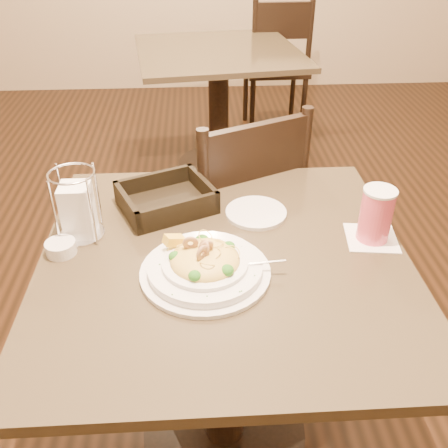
{
  "coord_description": "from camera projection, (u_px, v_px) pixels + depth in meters",
  "views": [
    {
      "loc": [
        -0.06,
        -0.97,
        1.48
      ],
      "look_at": [
        0.0,
        0.02,
        0.82
      ],
      "focal_mm": 40.0,
      "sensor_mm": 36.0,
      "label": 1
    }
  ],
  "objects": [
    {
      "name": "dining_chair_near",
      "position": [
        234.0,
        220.0,
        1.79
      ],
      "size": [
        0.56,
        0.56,
        0.93
      ],
      "rotation": [
        0.0,
        0.0,
        3.57
      ],
      "color": "black",
      "rests_on": "ground"
    },
    {
      "name": "drink_glass",
      "position": [
        376.0,
        215.0,
        1.24
      ],
      "size": [
        0.14,
        0.14,
        0.14
      ],
      "rotation": [
        0.0,
        0.0,
        -0.13
      ],
      "color": "white",
      "rests_on": "main_table"
    },
    {
      "name": "background_table",
      "position": [
        219.0,
        90.0,
        2.95
      ],
      "size": [
        1.01,
        1.01,
        0.74
      ],
      "rotation": [
        0.0,
        0.0,
        0.13
      ],
      "color": "black",
      "rests_on": "ground"
    },
    {
      "name": "butter_ramekin",
      "position": [
        61.0,
        248.0,
        1.22
      ],
      "size": [
        0.1,
        0.1,
        0.03
      ],
      "primitive_type": "cylinder",
      "rotation": [
        0.0,
        0.0,
        0.41
      ],
      "color": "white",
      "rests_on": "main_table"
    },
    {
      "name": "dining_chair_far",
      "position": [
        277.0,
        63.0,
        3.42
      ],
      "size": [
        0.43,
        0.43,
        0.93
      ],
      "rotation": [
        0.0,
        0.0,
        3.17
      ],
      "color": "black",
      "rests_on": "ground"
    },
    {
      "name": "side_plate",
      "position": [
        256.0,
        213.0,
        1.38
      ],
      "size": [
        0.18,
        0.18,
        0.01
      ],
      "primitive_type": "cylinder",
      "rotation": [
        0.0,
        0.0,
        -0.08
      ],
      "color": "white",
      "rests_on": "main_table"
    },
    {
      "name": "bread_basket",
      "position": [
        166.0,
        200.0,
        1.4
      ],
      "size": [
        0.3,
        0.28,
        0.07
      ],
      "rotation": [
        0.0,
        0.0,
        0.42
      ],
      "color": "black",
      "rests_on": "main_table"
    },
    {
      "name": "pasta_bowl",
      "position": [
        205.0,
        265.0,
        1.15
      ],
      "size": [
        0.34,
        0.3,
        0.1
      ],
      "rotation": [
        0.0,
        0.0,
        -0.14
      ],
      "color": "white",
      "rests_on": "main_table"
    },
    {
      "name": "napkin_caddy",
      "position": [
        78.0,
        209.0,
        1.25
      ],
      "size": [
        0.12,
        0.12,
        0.18
      ],
      "rotation": [
        0.0,
        0.0,
        -0.37
      ],
      "color": "silver",
      "rests_on": "main_table"
    },
    {
      "name": "ground",
      "position": [
        224.0,
        435.0,
        1.63
      ],
      "size": [
        7.0,
        7.0,
        0.0
      ],
      "primitive_type": "plane",
      "color": "black",
      "rests_on": "ground"
    },
    {
      "name": "main_table",
      "position": [
        224.0,
        324.0,
        1.35
      ],
      "size": [
        0.9,
        0.9,
        0.74
      ],
      "color": "black",
      "rests_on": "ground"
    }
  ]
}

